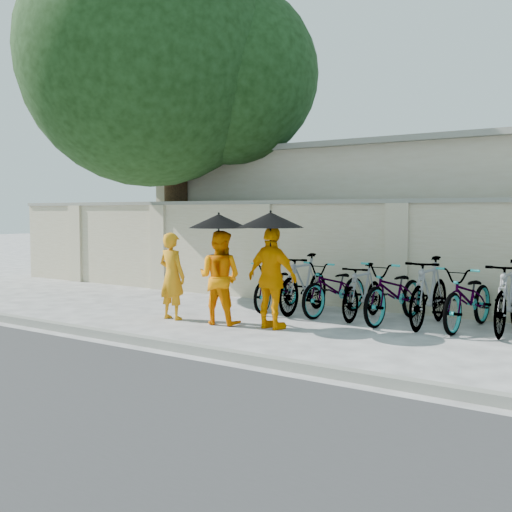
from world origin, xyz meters
The scene contains 18 objects.
ground centered at (0.00, 0.00, 0.00)m, with size 80.00×80.00×0.00m, color silver.
kerb centered at (0.00, -1.70, 0.06)m, with size 40.00×0.16×0.12m, color gray.
compound_wall centered at (1.00, 3.20, 1.00)m, with size 20.00×0.30×2.00m, color beige.
building_behind centered at (2.00, 7.00, 1.60)m, with size 14.00×6.00×3.20m, color beige.
shade_tree centered at (-3.66, 2.97, 5.10)m, with size 6.70×6.20×8.20m.
monk_left centered at (-0.83, 0.11, 0.75)m, with size 0.54×0.36×1.49m, color orange.
monk_center centered at (0.13, 0.22, 0.77)m, with size 0.75×0.58×1.54m, color orange.
parasol_center centered at (0.18, 0.14, 1.69)m, with size 0.99×0.99×0.94m.
monk_right centered at (1.08, 0.35, 0.81)m, with size 0.95×0.40×1.62m, color #F69300.
parasol_right centered at (1.10, 0.27, 1.72)m, with size 1.04×1.04×0.92m.
bike_0 centered at (0.05, 2.05, 0.46)m, with size 0.61×1.74×0.92m, color slate.
bike_1 centered at (0.64, 2.02, 0.54)m, with size 0.51×1.79×1.08m, color slate.
bike_2 centered at (1.24, 2.12, 0.49)m, with size 0.65×1.86×0.98m, color slate.
bike_3 centered at (1.83, 2.01, 0.48)m, with size 0.45×1.59×0.96m, color slate.
bike_4 centered at (2.42, 2.00, 0.52)m, with size 0.68×1.96×1.03m, color slate.
bike_5 centered at (3.02, 1.97, 0.56)m, with size 0.53×1.87×1.12m, color slate.
bike_6 centered at (3.61, 2.11, 0.50)m, with size 0.67×1.91×1.00m, color slate.
bike_7 centered at (4.20, 2.12, 0.56)m, with size 0.53×1.86×1.12m, color slate.
Camera 1 is at (6.68, -7.93, 1.85)m, focal length 45.00 mm.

